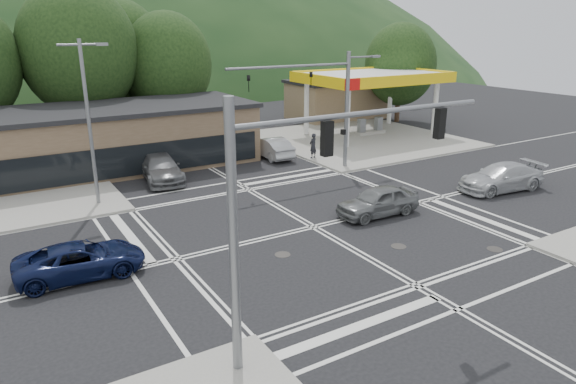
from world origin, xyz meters
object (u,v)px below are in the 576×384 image
car_blue_west (81,260)px  pedestrian (313,146)px  car_queue_b (209,150)px  car_northbound (161,168)px  car_silver_east (501,177)px  car_queue_a (271,147)px  car_grey_center (378,201)px

car_blue_west → pedestrian: bearing=-56.0°
car_queue_b → car_blue_west: bearing=46.5°
car_queue_b → car_northbound: bearing=31.0°
car_blue_west → pedestrian: pedestrian is taller
car_silver_east → car_northbound: 21.41m
car_queue_b → pedestrian: bearing=141.3°
car_queue_a → car_queue_b: size_ratio=1.22×
car_grey_center → car_blue_west: bearing=-91.7°
pedestrian → car_grey_center: bearing=54.5°
pedestrian → car_blue_west: bearing=12.2°
pedestrian → car_queue_b: bearing=-51.6°
car_queue_a → car_queue_b: car_queue_a is taller
car_queue_b → pedestrian: size_ratio=2.09×
car_grey_center → car_queue_b: (-2.86, 15.89, -0.12)m
car_blue_west → car_queue_b: (11.93, 15.04, -0.03)m
car_grey_center → pedestrian: (3.64, 11.56, 0.30)m
car_northbound → car_silver_east: bearing=-29.8°
car_queue_b → pedestrian: 7.82m
car_queue_b → car_northbound: car_northbound is taller
car_blue_west → car_northbound: 13.44m
car_blue_west → car_queue_a: (16.13, 13.00, 0.09)m
car_queue_b → pedestrian: pedestrian is taller
car_grey_center → pedestrian: size_ratio=2.47×
car_grey_center → car_silver_east: size_ratio=0.83×
car_blue_west → car_grey_center: bearing=-89.4°
car_silver_east → car_blue_west: bearing=-85.4°
car_grey_center → car_northbound: size_ratio=0.81×
car_queue_a → car_northbound: bearing=11.4°
car_queue_b → car_silver_east: bearing=121.5°
car_grey_center → pedestrian: 12.13m
car_grey_center → car_northbound: (-7.78, 12.31, 0.04)m
car_silver_east → car_queue_b: (-12.19, 16.44, -0.14)m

